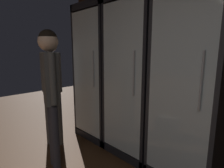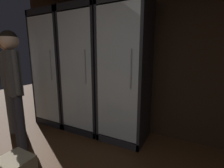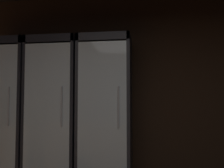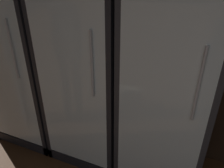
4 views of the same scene
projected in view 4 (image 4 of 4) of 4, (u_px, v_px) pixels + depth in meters
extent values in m
cube|color=black|center=(41.00, 37.00, 2.46)|extent=(0.68, 0.04, 2.06)
cube|color=black|center=(50.00, 51.00, 2.13)|extent=(0.04, 0.60, 2.06)
cube|color=black|center=(38.00, 126.00, 2.73)|extent=(0.68, 0.60, 0.10)
cube|color=white|center=(39.00, 38.00, 2.44)|extent=(0.60, 0.02, 1.82)
cylinder|color=#B2B2B7|center=(12.00, 50.00, 1.87)|extent=(0.02, 0.02, 0.50)
cube|color=silver|center=(37.00, 121.00, 2.69)|extent=(0.58, 0.52, 0.02)
cylinder|color=brown|center=(27.00, 109.00, 2.71)|extent=(0.07, 0.07, 0.20)
cylinder|color=brown|center=(25.00, 99.00, 2.64)|extent=(0.02, 0.02, 0.08)
cylinder|color=#2D2D33|center=(27.00, 110.00, 2.72)|extent=(0.07, 0.07, 0.08)
cylinder|color=brown|center=(44.00, 119.00, 2.56)|extent=(0.07, 0.07, 0.20)
cylinder|color=brown|center=(42.00, 109.00, 2.50)|extent=(0.03, 0.03, 0.07)
cylinder|color=beige|center=(44.00, 120.00, 2.57)|extent=(0.07, 0.07, 0.07)
cube|color=silver|center=(28.00, 74.00, 2.39)|extent=(0.58, 0.52, 0.02)
cylinder|color=brown|center=(12.00, 63.00, 2.35)|extent=(0.08, 0.08, 0.22)
cylinder|color=brown|center=(9.00, 49.00, 2.28)|extent=(0.02, 0.02, 0.08)
cylinder|color=#B2332D|center=(12.00, 63.00, 2.35)|extent=(0.08, 0.08, 0.07)
cylinder|color=#9EAD99|center=(39.00, 67.00, 2.30)|extent=(0.06, 0.06, 0.19)
cylinder|color=#9EAD99|center=(37.00, 55.00, 2.23)|extent=(0.02, 0.02, 0.07)
cylinder|color=tan|center=(40.00, 70.00, 2.31)|extent=(0.07, 0.07, 0.08)
cube|color=silver|center=(16.00, 14.00, 2.09)|extent=(0.58, 0.52, 0.02)
cylinder|color=#194723|center=(4.00, 0.00, 2.13)|extent=(0.07, 0.07, 0.19)
cylinder|color=#B2332D|center=(4.00, 0.00, 2.13)|extent=(0.08, 0.08, 0.07)
cylinder|color=#9EAD99|center=(29.00, 2.00, 2.01)|extent=(0.07, 0.07, 0.21)
cylinder|color=#B2332D|center=(30.00, 3.00, 2.02)|extent=(0.07, 0.07, 0.07)
cube|color=black|center=(102.00, 47.00, 2.22)|extent=(0.68, 0.04, 2.06)
cube|color=black|center=(56.00, 52.00, 2.11)|extent=(0.04, 0.60, 2.06)
cube|color=black|center=(123.00, 64.00, 1.89)|extent=(0.04, 0.60, 2.06)
cube|color=black|center=(93.00, 143.00, 2.49)|extent=(0.68, 0.60, 0.10)
cube|color=white|center=(101.00, 48.00, 2.20)|extent=(0.60, 0.02, 1.82)
cube|color=silver|center=(70.00, 72.00, 1.77)|extent=(0.60, 0.02, 1.82)
cylinder|color=#B2B2B7|center=(92.00, 65.00, 1.63)|extent=(0.02, 0.02, 0.50)
cube|color=silver|center=(92.00, 138.00, 2.45)|extent=(0.58, 0.52, 0.02)
cylinder|color=brown|center=(79.00, 126.00, 2.44)|extent=(0.08, 0.08, 0.21)
cylinder|color=brown|center=(77.00, 115.00, 2.36)|extent=(0.03, 0.03, 0.09)
cylinder|color=#2D2D33|center=(79.00, 127.00, 2.44)|extent=(0.08, 0.08, 0.08)
cylinder|color=#9EAD99|center=(104.00, 136.00, 2.32)|extent=(0.07, 0.07, 0.21)
cylinder|color=#9EAD99|center=(104.00, 125.00, 2.24)|extent=(0.02, 0.02, 0.09)
cylinder|color=#B2332D|center=(104.00, 137.00, 2.32)|extent=(0.08, 0.08, 0.06)
cube|color=silver|center=(90.00, 89.00, 2.15)|extent=(0.58, 0.52, 0.02)
cylinder|color=black|center=(70.00, 72.00, 2.19)|extent=(0.07, 0.07, 0.22)
cylinder|color=black|center=(69.00, 56.00, 2.11)|extent=(0.02, 0.02, 0.08)
cylinder|color=white|center=(70.00, 73.00, 2.19)|extent=(0.07, 0.07, 0.08)
cylinder|color=black|center=(81.00, 78.00, 2.11)|extent=(0.07, 0.07, 0.19)
cylinder|color=black|center=(80.00, 65.00, 2.05)|extent=(0.03, 0.03, 0.06)
cylinder|color=tan|center=(81.00, 77.00, 2.11)|extent=(0.07, 0.07, 0.06)
cylinder|color=#194723|center=(98.00, 79.00, 2.10)|extent=(0.08, 0.08, 0.19)
cylinder|color=#194723|center=(97.00, 64.00, 2.03)|extent=(0.03, 0.03, 0.09)
cylinder|color=tan|center=(98.00, 79.00, 2.10)|extent=(0.08, 0.08, 0.06)
cylinder|color=#336B38|center=(111.00, 83.00, 1.99)|extent=(0.07, 0.07, 0.23)
cylinder|color=#336B38|center=(111.00, 67.00, 1.92)|extent=(0.02, 0.02, 0.07)
cylinder|color=white|center=(111.00, 85.00, 2.00)|extent=(0.07, 0.07, 0.06)
cube|color=silver|center=(86.00, 23.00, 1.85)|extent=(0.58, 0.52, 0.02)
cylinder|color=black|center=(63.00, 6.00, 1.87)|extent=(0.07, 0.07, 0.21)
cylinder|color=#B2332D|center=(63.00, 5.00, 1.87)|extent=(0.07, 0.07, 0.06)
cylinder|color=black|center=(87.00, 8.00, 1.81)|extent=(0.07, 0.07, 0.20)
cylinder|color=white|center=(87.00, 8.00, 1.81)|extent=(0.07, 0.07, 0.08)
cylinder|color=#336B38|center=(110.00, 10.00, 1.76)|extent=(0.07, 0.07, 0.20)
cylinder|color=tan|center=(110.00, 10.00, 1.76)|extent=(0.08, 0.08, 0.05)
cube|color=#2B2B30|center=(178.00, 59.00, 1.98)|extent=(0.68, 0.04, 2.06)
cube|color=#2B2B30|center=(131.00, 65.00, 1.87)|extent=(0.04, 0.60, 2.06)
cube|color=#2B2B30|center=(218.00, 81.00, 1.65)|extent=(0.04, 0.60, 2.06)
cube|color=#2B2B30|center=(159.00, 164.00, 2.25)|extent=(0.68, 0.60, 0.10)
cube|color=white|center=(178.00, 60.00, 1.96)|extent=(0.60, 0.02, 1.82)
cube|color=silver|center=(163.00, 91.00, 1.53)|extent=(0.60, 0.02, 1.82)
cylinder|color=#B2B2B7|center=(199.00, 86.00, 1.39)|extent=(0.02, 0.02, 0.50)
cube|color=silver|center=(160.00, 159.00, 2.21)|extent=(0.58, 0.52, 0.02)
cylinder|color=#9EAD99|center=(141.00, 145.00, 2.19)|extent=(0.07, 0.07, 0.23)
cylinder|color=#9EAD99|center=(142.00, 133.00, 2.12)|extent=(0.02, 0.02, 0.08)
cylinder|color=white|center=(140.00, 148.00, 2.21)|extent=(0.07, 0.07, 0.08)
cylinder|color=black|center=(161.00, 148.00, 2.20)|extent=(0.08, 0.08, 0.18)
cylinder|color=black|center=(162.00, 138.00, 2.14)|extent=(0.03, 0.03, 0.06)
cylinder|color=tan|center=(161.00, 148.00, 2.20)|extent=(0.08, 0.08, 0.07)
cylinder|color=black|center=(183.00, 155.00, 2.12)|extent=(0.07, 0.07, 0.18)
cylinder|color=black|center=(185.00, 145.00, 2.05)|extent=(0.02, 0.02, 0.08)
cylinder|color=beige|center=(183.00, 157.00, 2.13)|extent=(0.07, 0.07, 0.05)
cube|color=silver|center=(165.00, 121.00, 1.99)|extent=(0.58, 0.52, 0.02)
cylinder|color=black|center=(144.00, 106.00, 2.00)|extent=(0.07, 0.07, 0.19)
cylinder|color=black|center=(145.00, 93.00, 1.94)|extent=(0.03, 0.03, 0.07)
cylinder|color=#B2332D|center=(144.00, 105.00, 2.00)|extent=(0.07, 0.07, 0.05)
cylinder|color=#194723|center=(166.00, 113.00, 1.89)|extent=(0.08, 0.08, 0.21)
cylinder|color=#194723|center=(168.00, 99.00, 1.82)|extent=(0.03, 0.03, 0.06)
cylinder|color=beige|center=(166.00, 114.00, 1.89)|extent=(0.08, 0.08, 0.07)
cylinder|color=#9EAD99|center=(191.00, 113.00, 1.88)|extent=(0.08, 0.08, 0.22)
cylinder|color=#9EAD99|center=(194.00, 98.00, 1.81)|extent=(0.03, 0.03, 0.06)
cylinder|color=beige|center=(191.00, 112.00, 1.88)|extent=(0.08, 0.08, 0.08)
cube|color=silver|center=(172.00, 73.00, 1.76)|extent=(0.58, 0.52, 0.02)
cylinder|color=#336B38|center=(151.00, 60.00, 1.73)|extent=(0.07, 0.07, 0.18)
cylinder|color=#336B38|center=(153.00, 43.00, 1.67)|extent=(0.02, 0.02, 0.08)
cylinder|color=#B2332D|center=(151.00, 62.00, 1.74)|extent=(0.07, 0.07, 0.06)
cylinder|color=brown|center=(196.00, 59.00, 1.67)|extent=(0.07, 0.07, 0.24)
cylinder|color=brown|center=(200.00, 37.00, 1.59)|extent=(0.03, 0.03, 0.09)
cylinder|color=#B2332D|center=(195.00, 63.00, 1.69)|extent=(0.07, 0.07, 0.08)
cube|color=silver|center=(181.00, 11.00, 1.53)|extent=(0.58, 0.52, 0.02)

